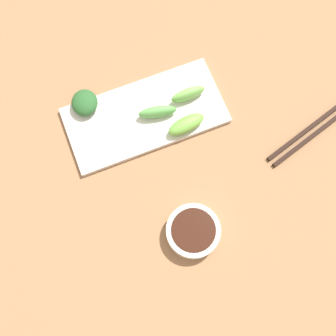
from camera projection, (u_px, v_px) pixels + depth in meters
name	position (u px, v px, depth m)	size (l,w,h in m)	color
tabletop	(167.00, 158.00, 0.88)	(2.10, 2.10, 0.02)	#956C47
sauce_bowl	(193.00, 231.00, 0.81)	(0.10, 0.10, 0.03)	silver
serving_plate	(145.00, 115.00, 0.89)	(0.15, 0.32, 0.01)	silver
broccoli_stalk_0	(186.00, 124.00, 0.86)	(0.03, 0.08, 0.03)	#71B845
broccoli_stalk_1	(188.00, 94.00, 0.88)	(0.02, 0.07, 0.03)	#73B652
broccoli_leafy_2	(85.00, 103.00, 0.88)	(0.06, 0.05, 0.03)	#285C2A
broccoli_stalk_3	(157.00, 112.00, 0.87)	(0.02, 0.08, 0.03)	#5EAA50
chopsticks	(314.00, 130.00, 0.88)	(0.09, 0.23, 0.01)	black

